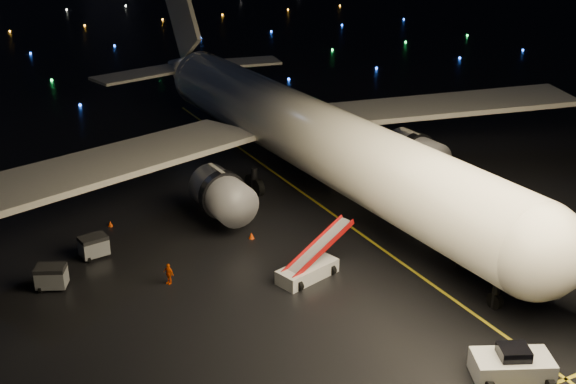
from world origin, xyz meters
name	(u,v)px	position (x,y,z in m)	size (l,w,h in m)	color
lane_centre	(341,220)	(12.00, 15.00, 0.01)	(0.25, 80.00, 0.02)	gold
airliner	(288,87)	(12.59, 26.08, 9.22)	(65.06, 61.80, 18.43)	silver
pushback_tug	(512,363)	(9.18, -8.44, 1.07)	(4.50, 2.36, 2.14)	silver
belt_loader	(308,257)	(4.48, 7.43, 1.70)	(7.01, 1.91, 3.40)	silver
crew_c	(169,274)	(-4.78, 11.35, 0.81)	(0.95, 0.40, 1.62)	#FB5702
safety_cone_0	(251,235)	(3.62, 15.30, 0.26)	(0.46, 0.46, 0.53)	#E73E06
safety_cone_1	(220,197)	(4.43, 23.97, 0.24)	(0.42, 0.42, 0.48)	#E73E06
safety_cone_2	(110,224)	(-6.01, 22.96, 0.25)	(0.44, 0.44, 0.50)	#E73E06
taxiway_lights	(24,47)	(0.00, 106.00, 0.18)	(164.00, 92.00, 0.36)	black
baggage_cart_0	(94,247)	(-8.53, 17.99, 0.87)	(2.05, 1.43, 1.74)	gray
baggage_cart_1	(52,277)	(-12.36, 14.55, 0.88)	(2.06, 1.44, 1.75)	gray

